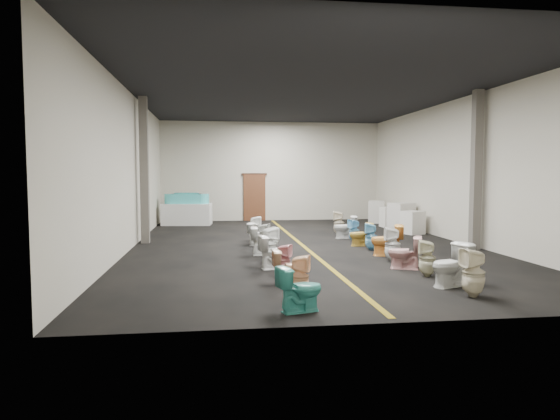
# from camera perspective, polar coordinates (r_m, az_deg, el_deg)

# --- Properties ---
(floor) EXTENTS (16.00, 16.00, 0.00)m
(floor) POSITION_cam_1_polar(r_m,az_deg,el_deg) (15.18, 2.49, -3.98)
(floor) COLOR black
(floor) RESTS_ON ground
(ceiling) EXTENTS (16.00, 16.00, 0.00)m
(ceiling) POSITION_cam_1_polar(r_m,az_deg,el_deg) (15.21, 2.54, 13.05)
(ceiling) COLOR black
(ceiling) RESTS_ON ground
(wall_back) EXTENTS (10.00, 0.00, 10.00)m
(wall_back) POSITION_cam_1_polar(r_m,az_deg,el_deg) (22.95, -0.96, 4.43)
(wall_back) COLOR #BBB4A0
(wall_back) RESTS_ON ground
(wall_front) EXTENTS (10.00, 0.00, 10.00)m
(wall_front) POSITION_cam_1_polar(r_m,az_deg,el_deg) (7.28, 13.54, 4.78)
(wall_front) COLOR #BBB4A0
(wall_front) RESTS_ON ground
(wall_left) EXTENTS (0.00, 16.00, 16.00)m
(wall_left) POSITION_cam_1_polar(r_m,az_deg,el_deg) (14.99, -16.72, 4.37)
(wall_left) COLOR #BBB4A0
(wall_left) RESTS_ON ground
(wall_right) EXTENTS (0.00, 16.00, 16.00)m
(wall_right) POSITION_cam_1_polar(r_m,az_deg,el_deg) (16.64, 19.78, 4.27)
(wall_right) COLOR #BBB4A0
(wall_right) RESTS_ON ground
(aisle_stripe) EXTENTS (0.12, 15.60, 0.01)m
(aisle_stripe) POSITION_cam_1_polar(r_m,az_deg,el_deg) (15.18, 2.49, -3.97)
(aisle_stripe) COLOR #7D6412
(aisle_stripe) RESTS_ON floor
(back_door) EXTENTS (1.00, 0.10, 2.10)m
(back_door) POSITION_cam_1_polar(r_m,az_deg,el_deg) (22.84, -2.94, 1.42)
(back_door) COLOR #562D19
(back_door) RESTS_ON floor
(door_frame) EXTENTS (1.15, 0.08, 0.10)m
(door_frame) POSITION_cam_1_polar(r_m,az_deg,el_deg) (22.82, -2.95, 4.10)
(door_frame) COLOR #331C11
(door_frame) RESTS_ON back_door
(column_left) EXTENTS (0.25, 0.25, 4.50)m
(column_left) POSITION_cam_1_polar(r_m,az_deg,el_deg) (15.94, -15.25, 4.38)
(column_left) COLOR #59544C
(column_left) RESTS_ON floor
(column_right) EXTENTS (0.25, 0.25, 4.50)m
(column_right) POSITION_cam_1_polar(r_m,az_deg,el_deg) (15.20, 21.53, 4.25)
(column_right) COLOR #59544C
(column_right) RESTS_ON floor
(display_table) EXTENTS (2.11, 1.22, 0.89)m
(display_table) POSITION_cam_1_polar(r_m,az_deg,el_deg) (21.31, -10.58, -0.47)
(display_table) COLOR silver
(display_table) RESTS_ON floor
(bathtub) EXTENTS (1.85, 0.77, 0.55)m
(bathtub) POSITION_cam_1_polar(r_m,az_deg,el_deg) (21.27, -10.60, 1.20)
(bathtub) COLOR #42BCBF
(bathtub) RESTS_ON display_table
(appliance_crate_a) EXTENTS (0.82, 0.82, 0.82)m
(appliance_crate_a) POSITION_cam_1_polar(r_m,az_deg,el_deg) (18.41, 14.93, -1.39)
(appliance_crate_a) COLOR silver
(appliance_crate_a) RESTS_ON floor
(appliance_crate_b) EXTENTS (0.98, 0.98, 1.05)m
(appliance_crate_b) POSITION_cam_1_polar(r_m,az_deg,el_deg) (19.43, 13.69, -0.74)
(appliance_crate_b) COLOR beige
(appliance_crate_b) RESTS_ON floor
(appliance_crate_c) EXTENTS (0.73, 0.73, 0.81)m
(appliance_crate_c) POSITION_cam_1_polar(r_m,az_deg,el_deg) (20.52, 12.51, -0.80)
(appliance_crate_c) COLOR silver
(appliance_crate_c) RESTS_ON floor
(appliance_crate_d) EXTENTS (0.88, 0.88, 0.96)m
(appliance_crate_d) POSITION_cam_1_polar(r_m,az_deg,el_deg) (22.14, 10.99, -0.21)
(appliance_crate_d) COLOR silver
(appliance_crate_d) RESTS_ON floor
(toilet_left_0) EXTENTS (0.79, 0.58, 0.72)m
(toilet_left_0) POSITION_cam_1_polar(r_m,az_deg,el_deg) (7.89, 2.31, -9.00)
(toilet_left_0) COLOR teal
(toilet_left_0) RESTS_ON floor
(toilet_left_1) EXTENTS (0.44, 0.43, 0.75)m
(toilet_left_1) POSITION_cam_1_polar(r_m,az_deg,el_deg) (8.73, 2.23, -7.60)
(toilet_left_1) COLOR #FFC698
(toilet_left_1) RESTS_ON floor
(toilet_left_2) EXTENTS (0.67, 0.39, 0.68)m
(toilet_left_2) POSITION_cam_1_polar(r_m,az_deg,el_deg) (9.73, 1.12, -6.58)
(toilet_left_2) COLOR #E5B187
(toilet_left_2) RESTS_ON floor
(toilet_left_3) EXTENTS (0.42, 0.41, 0.69)m
(toilet_left_3) POSITION_cam_1_polar(r_m,az_deg,el_deg) (10.47, 0.39, -5.79)
(toilet_left_3) COLOR pink
(toilet_left_3) RESTS_ON floor
(toilet_left_4) EXTENTS (0.81, 0.54, 0.76)m
(toilet_left_4) POSITION_cam_1_polar(r_m,az_deg,el_deg) (11.32, -0.51, -4.83)
(toilet_left_4) COLOR white
(toilet_left_4) RESTS_ON floor
(toilet_left_5) EXTENTS (0.51, 0.50, 0.86)m
(toilet_left_5) POSITION_cam_1_polar(r_m,az_deg,el_deg) (12.18, -1.28, -3.97)
(toilet_left_5) COLOR white
(toilet_left_5) RESTS_ON floor
(toilet_left_6) EXTENTS (0.76, 0.45, 0.75)m
(toilet_left_6) POSITION_cam_1_polar(r_m,az_deg,el_deg) (13.19, -1.75, -3.56)
(toilet_left_6) COLOR silver
(toilet_left_6) RESTS_ON floor
(toilet_left_7) EXTENTS (0.45, 0.45, 0.75)m
(toilet_left_7) POSITION_cam_1_polar(r_m,az_deg,el_deg) (14.07, -1.98, -3.08)
(toilet_left_7) COLOR silver
(toilet_left_7) RESTS_ON floor
(toilet_left_8) EXTENTS (0.76, 0.61, 0.68)m
(toilet_left_8) POSITION_cam_1_polar(r_m,az_deg,el_deg) (14.93, -2.39, -2.79)
(toilet_left_8) COLOR silver
(toilet_left_8) RESTS_ON floor
(toilet_left_9) EXTENTS (0.38, 0.37, 0.81)m
(toilet_left_9) POSITION_cam_1_polar(r_m,az_deg,el_deg) (15.79, -2.89, -2.18)
(toilet_left_9) COLOR white
(toilet_left_9) RESTS_ON floor
(toilet_right_0) EXTENTS (0.41, 0.40, 0.86)m
(toilet_right_0) POSITION_cam_1_polar(r_m,az_deg,el_deg) (9.40, 21.24, -6.71)
(toilet_right_0) COLOR beige
(toilet_right_0) RESTS_ON floor
(toilet_right_1) EXTENTS (0.93, 0.72, 0.83)m
(toilet_right_1) POSITION_cam_1_polar(r_m,az_deg,el_deg) (10.10, 18.95, -5.97)
(toilet_right_1) COLOR silver
(toilet_right_1) RESTS_ON floor
(toilet_right_2) EXTENTS (0.45, 0.45, 0.77)m
(toilet_right_2) POSITION_cam_1_polar(r_m,az_deg,el_deg) (10.92, 16.48, -5.32)
(toilet_right_2) COLOR beige
(toilet_right_2) RESTS_ON floor
(toilet_right_3) EXTENTS (0.84, 0.67, 0.75)m
(toilet_right_3) POSITION_cam_1_polar(r_m,az_deg,el_deg) (11.65, 14.06, -4.74)
(toilet_right_3) COLOR #D09694
(toilet_right_3) RESTS_ON floor
(toilet_right_4) EXTENTS (0.46, 0.46, 0.85)m
(toilet_right_4) POSITION_cam_1_polar(r_m,az_deg,el_deg) (12.52, 12.74, -3.86)
(toilet_right_4) COLOR silver
(toilet_right_4) RESTS_ON floor
(toilet_right_5) EXTENTS (0.89, 0.63, 0.83)m
(toilet_right_5) POSITION_cam_1_polar(r_m,az_deg,el_deg) (13.38, 12.10, -3.38)
(toilet_right_5) COLOR #EC9B40
(toilet_right_5) RESTS_ON floor
(toilet_right_6) EXTENTS (0.42, 0.42, 0.76)m
(toilet_right_6) POSITION_cam_1_polar(r_m,az_deg,el_deg) (14.27, 10.39, -3.02)
(toilet_right_6) COLOR #6FB5D7
(toilet_right_6) RESTS_ON floor
(toilet_right_7) EXTENTS (0.69, 0.40, 0.69)m
(toilet_right_7) POSITION_cam_1_polar(r_m,az_deg,el_deg) (15.05, 9.21, -2.77)
(toilet_right_7) COLOR gold
(toilet_right_7) RESTS_ON floor
(toilet_right_8) EXTENTS (0.42, 0.41, 0.72)m
(toilet_right_8) POSITION_cam_1_polar(r_m,az_deg,el_deg) (15.87, 8.48, -2.35)
(toilet_right_8) COLOR #7DC8F2
(toilet_right_8) RESTS_ON floor
(toilet_right_9) EXTENTS (0.78, 0.50, 0.75)m
(toilet_right_9) POSITION_cam_1_polar(r_m,az_deg,el_deg) (16.74, 7.46, -1.94)
(toilet_right_9) COLOR silver
(toilet_right_9) RESTS_ON floor
(toilet_right_10) EXTENTS (0.49, 0.49, 0.85)m
(toilet_right_10) POSITION_cam_1_polar(r_m,az_deg,el_deg) (17.55, 6.76, -1.50)
(toilet_right_10) COLOR beige
(toilet_right_10) RESTS_ON floor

